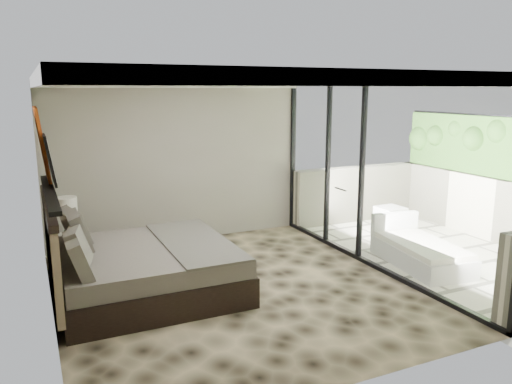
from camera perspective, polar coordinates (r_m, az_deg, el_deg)
name	(u,v)px	position (r m, az deg, el deg)	size (l,w,h in m)	color
floor	(234,289)	(6.84, -2.56, -11.04)	(5.00, 5.00, 0.00)	black
ceiling	(232,77)	(6.31, -2.79, 13.03)	(4.50, 5.00, 0.02)	silver
back_wall	(179,162)	(8.76, -8.83, 3.39)	(4.50, 0.02, 2.80)	gray
left_wall	(45,204)	(5.98, -22.98, -1.22)	(0.02, 5.00, 2.80)	gray
glass_wall	(374,175)	(7.55, 13.35, 1.91)	(0.08, 5.00, 2.80)	white
terrace_slab	(443,255)	(8.88, 20.62, -6.80)	(3.00, 5.00, 0.12)	beige
parapet_far	(504,211)	(9.71, 26.51, -2.01)	(0.30, 5.00, 1.10)	beige
foliage_hedge	(511,149)	(9.54, 27.10, 4.43)	(0.36, 4.60, 1.10)	#3E7524
picture_ledge	(50,193)	(6.06, -22.52, -0.06)	(0.12, 2.20, 0.05)	black
bed	(139,267)	(6.73, -13.18, -8.33)	(2.30, 2.23, 1.28)	black
nightstand	(68,254)	(7.97, -20.70, -6.60)	(0.49, 0.49, 0.49)	black
table_lamp	(66,211)	(7.83, -20.85, -2.05)	(0.31, 0.31, 0.57)	black
abstract_canvas	(42,143)	(6.80, -23.28, 5.13)	(0.04, 0.90, 0.90)	#A4360E
framed_print	(50,160)	(6.34, -22.53, 3.41)	(0.03, 0.50, 0.60)	black
ottoman	(390,219)	(9.80, 15.08, -2.98)	(0.46, 0.46, 0.46)	silver
lounger	(419,251)	(8.10, 18.13, -6.46)	(1.04, 1.74, 0.64)	silver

